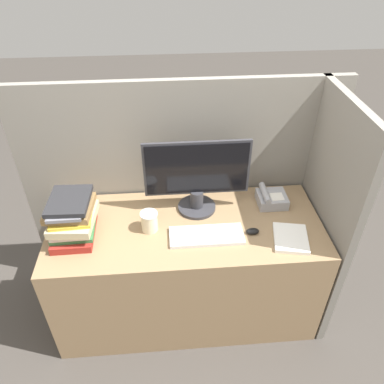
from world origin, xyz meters
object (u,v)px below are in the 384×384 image
(keyboard, at_px, (207,236))
(desk_telephone, at_px, (271,198))
(book_stack, at_px, (72,218))
(monitor, at_px, (197,178))
(mouse, at_px, (253,231))
(coffee_cup, at_px, (149,221))

(keyboard, xyz_separation_m, desk_telephone, (0.43, 0.26, 0.03))
(book_stack, relative_size, desk_telephone, 1.69)
(monitor, distance_m, mouse, 0.43)
(book_stack, bearing_deg, monitor, 14.19)
(mouse, xyz_separation_m, coffee_cup, (-0.57, 0.08, 0.04))
(monitor, bearing_deg, book_stack, -165.81)
(keyboard, distance_m, desk_telephone, 0.50)
(mouse, bearing_deg, keyboard, -178.30)
(keyboard, bearing_deg, mouse, 1.70)
(monitor, xyz_separation_m, mouse, (0.29, -0.25, -0.20))
(mouse, distance_m, desk_telephone, 0.31)
(book_stack, height_order, desk_telephone, book_stack)
(monitor, height_order, mouse, monitor)
(coffee_cup, relative_size, desk_telephone, 0.65)
(coffee_cup, bearing_deg, mouse, -8.00)
(monitor, relative_size, coffee_cup, 5.13)
(keyboard, height_order, coffee_cup, coffee_cup)
(coffee_cup, height_order, book_stack, book_stack)
(coffee_cup, bearing_deg, monitor, 30.91)
(monitor, distance_m, desk_telephone, 0.49)
(monitor, xyz_separation_m, desk_telephone, (0.46, 0.01, -0.18))
(monitor, distance_m, keyboard, 0.33)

